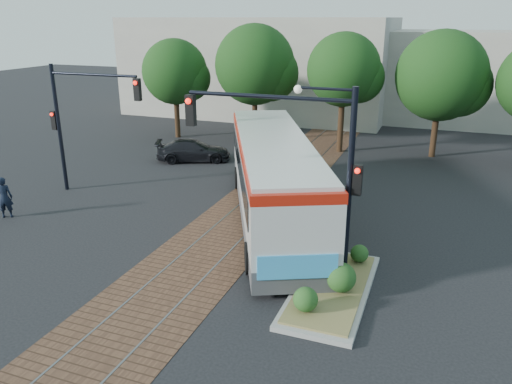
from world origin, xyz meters
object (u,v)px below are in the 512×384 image
traffic_island (333,281)px  city_bus (273,174)px  signal_pole_main (308,157)px  officer (4,197)px  parked_car (193,150)px  signal_pole_left (77,112)px

traffic_island → city_bus: bearing=126.5°
signal_pole_main → officer: 13.65m
city_bus → signal_pole_main: size_ratio=2.14×
traffic_island → parked_car: size_ratio=1.22×
officer → city_bus: bearing=169.1°
signal_pole_main → signal_pole_left: signal_pole_main is taller
traffic_island → signal_pole_main: size_ratio=0.87×
city_bus → signal_pole_main: signal_pole_main is taller
signal_pole_left → parked_car: (2.28, 6.84, -3.24)m
traffic_island → signal_pole_left: (-13.19, 4.89, 3.54)m
city_bus → parked_car: (-7.26, 6.82, -1.31)m
signal_pole_left → parked_car: signal_pole_left is taller
city_bus → officer: (-10.52, -3.85, -1.04)m
city_bus → traffic_island: city_bus is taller
signal_pole_main → parked_car: 15.72m
traffic_island → parked_car: bearing=132.9°
traffic_island → signal_pole_left: signal_pole_left is taller
officer → parked_car: size_ratio=0.41×
city_bus → signal_pole_main: 5.96m
signal_pole_left → officer: signal_pole_left is taller
signal_pole_main → officer: signal_pole_main is taller
traffic_island → signal_pole_main: signal_pole_main is taller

